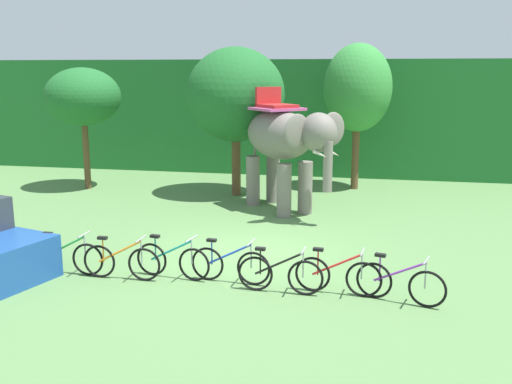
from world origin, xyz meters
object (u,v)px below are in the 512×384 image
at_px(tree_far_left, 236,95).
at_px(tree_right, 358,88).
at_px(bike_purple, 400,283).
at_px(bike_green, 66,257).
at_px(bike_black, 280,274).
at_px(elephant, 285,140).
at_px(bike_orange, 121,261).
at_px(bike_red, 338,275).
at_px(tree_center_left, 83,97).
at_px(bike_teal, 172,260).
at_px(bike_blue, 230,265).

distance_m(tree_far_left, tree_right, 4.45).
bearing_deg(bike_purple, tree_right, 96.41).
xyz_separation_m(bike_green, bike_black, (4.66, -0.17, 0.00)).
xyz_separation_m(elephant, bike_orange, (-2.44, -6.54, -1.82)).
bearing_deg(bike_red, bike_orange, -179.21).
height_order(tree_right, bike_orange, tree_right).
bearing_deg(elephant, tree_far_left, 134.55).
bearing_deg(elephant, tree_center_left, 165.08).
bearing_deg(bike_purple, tree_center_left, 141.24).
bearing_deg(bike_orange, bike_black, -1.71).
relative_size(tree_far_left, bike_purple, 3.06).
bearing_deg(bike_orange, bike_red, 0.79).
relative_size(bike_red, bike_purple, 1.03).
distance_m(elephant, bike_teal, 6.68).
bearing_deg(elephant, bike_purple, -64.30).
relative_size(tree_far_left, bike_red, 2.97).
xyz_separation_m(tree_center_left, bike_red, (9.67, -8.51, -2.95)).
height_order(bike_black, bike_red, same).
bearing_deg(tree_center_left, tree_far_left, -0.01).
height_order(tree_far_left, bike_purple, tree_far_left).
height_order(bike_teal, bike_black, same).
relative_size(elephant, bike_black, 2.21).
bearing_deg(bike_black, bike_green, 177.93).
height_order(tree_far_left, elephant, tree_far_left).
bearing_deg(bike_teal, elephant, 77.27).
distance_m(bike_orange, bike_blue, 2.29).
distance_m(bike_teal, bike_blue, 1.25).
xyz_separation_m(bike_blue, bike_red, (2.21, -0.19, 0.00)).
height_order(bike_orange, bike_black, same).
relative_size(bike_orange, bike_black, 1.00).
bearing_deg(bike_black, bike_purple, -0.70).
height_order(tree_right, bike_purple, tree_right).
height_order(tree_far_left, bike_red, tree_far_left).
distance_m(elephant, bike_orange, 7.22).
height_order(tree_center_left, bike_blue, tree_center_left).
height_order(tree_right, bike_black, tree_right).
height_order(bike_teal, bike_red, same).
bearing_deg(tree_far_left, bike_blue, -77.56).
bearing_deg(tree_right, tree_center_left, -168.90).
bearing_deg(tree_center_left, bike_red, -41.36).
bearing_deg(bike_orange, elephant, 69.56).
bearing_deg(bike_purple, tree_far_left, 120.91).
relative_size(tree_center_left, elephant, 1.16).
bearing_deg(bike_green, bike_blue, 2.99).
relative_size(bike_blue, bike_purple, 1.03).
distance_m(tree_center_left, tree_right, 9.84).
xyz_separation_m(bike_red, bike_purple, (1.17, -0.19, 0.00)).
bearing_deg(elephant, tree_right, 62.78).
xyz_separation_m(bike_blue, bike_black, (1.09, -0.35, 0.00)).
distance_m(bike_green, bike_black, 4.67).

